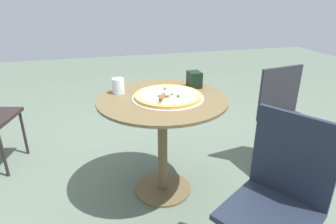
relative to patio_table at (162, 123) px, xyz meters
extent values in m
plane|color=#586757|center=(0.00, 0.00, -0.56)|extent=(10.00, 10.00, 0.00)
cylinder|color=brown|center=(0.00, 0.00, 0.17)|extent=(0.87, 0.87, 0.02)
cylinder|color=brown|center=(0.00, 0.00, -0.19)|extent=(0.07, 0.07, 0.71)
cylinder|color=brown|center=(0.00, 0.00, -0.55)|extent=(0.42, 0.42, 0.02)
cylinder|color=beige|center=(0.04, -0.01, 0.18)|extent=(0.48, 0.48, 0.00)
cylinder|color=gold|center=(0.04, -0.01, 0.20)|extent=(0.45, 0.45, 0.02)
cylinder|color=#F0E699|center=(0.04, -0.01, 0.21)|extent=(0.40, 0.40, 0.00)
sphere|color=white|center=(-0.03, 0.03, 0.21)|extent=(0.01, 0.01, 0.01)
sphere|color=#26662A|center=(0.08, -0.09, 0.22)|extent=(0.02, 0.02, 0.02)
sphere|color=silver|center=(0.03, -0.11, 0.21)|extent=(0.01, 0.01, 0.01)
sphere|color=#2F6A32|center=(0.06, -0.04, 0.21)|extent=(0.02, 0.02, 0.02)
sphere|color=#356A1C|center=(0.00, -0.01, 0.22)|extent=(0.02, 0.02, 0.02)
sphere|color=#F2EDCD|center=(-0.07, -0.10, 0.21)|extent=(0.02, 0.02, 0.02)
sphere|color=#336B2E|center=(0.04, 0.09, 0.22)|extent=(0.02, 0.02, 0.02)
cube|color=silver|center=(0.01, -0.03, 0.23)|extent=(0.11, 0.12, 0.00)
cube|color=brown|center=(-0.03, -0.13, 0.24)|extent=(0.06, 0.11, 0.02)
cylinder|color=silver|center=(-0.27, 0.17, 0.23)|extent=(0.08, 0.08, 0.11)
cube|color=black|center=(0.28, 0.16, 0.24)|extent=(0.09, 0.11, 0.12)
cube|color=#2E2D33|center=(1.07, -0.01, -0.14)|extent=(0.47, 0.47, 0.03)
cube|color=#2E2D33|center=(1.03, 0.18, 0.08)|extent=(0.41, 0.09, 0.41)
cylinder|color=#2E2D33|center=(1.27, -0.15, -0.36)|extent=(0.02, 0.02, 0.41)
cylinder|color=#2E2D33|center=(0.92, -0.21, -0.36)|extent=(0.02, 0.02, 0.41)
cylinder|color=#2E2D33|center=(1.21, 0.19, -0.36)|extent=(0.02, 0.02, 0.41)
cylinder|color=#2E2D33|center=(0.87, 0.13, -0.36)|extent=(0.02, 0.02, 0.41)
cylinder|color=black|center=(-1.09, 0.83, -0.35)|extent=(0.02, 0.02, 0.43)
cylinder|color=black|center=(-1.18, 0.49, -0.35)|extent=(0.02, 0.02, 0.43)
cube|color=#1D2533|center=(0.30, -0.87, -0.12)|extent=(0.54, 0.54, 0.03)
cube|color=#1D2533|center=(0.45, -0.77, 0.11)|extent=(0.23, 0.35, 0.44)
cylinder|color=#1D2533|center=(0.35, -0.64, -0.35)|extent=(0.02, 0.02, 0.42)
camera|label=1|loc=(-0.43, -1.77, 0.84)|focal=31.03mm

